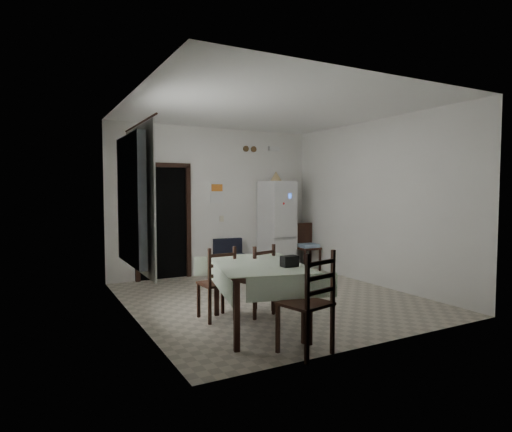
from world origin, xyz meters
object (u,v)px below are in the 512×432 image
Objects in this scene: dining_chair_far_left at (216,282)px; dining_table at (258,296)px; fridge at (277,226)px; corner_chair at (308,247)px; dining_chair_far_right at (255,279)px; dining_chair_near_head at (305,302)px; navy_seat at (232,257)px.

dining_table is at bearing 112.92° from dining_chair_far_left.
fridge is 1.90× the size of corner_chair.
corner_chair is at bearing 60.03° from dining_table.
dining_chair_near_head is at bearing 66.58° from dining_chair_far_right.
dining_chair_far_right reaches higher than dining_table.
corner_chair is 3.75m from dining_chair_far_left.
dining_chair_near_head is at bearing -122.63° from fridge.
dining_table is 1.61× the size of dining_chair_far_right.
fridge reaches higher than corner_chair.
dining_chair_far_left reaches higher than dining_chair_far_right.
corner_chair is (1.62, -0.27, 0.14)m from navy_seat.
dining_table is (-2.73, -2.83, -0.09)m from corner_chair.
dining_table is 1.43× the size of dining_chair_near_head.
dining_chair_far_left is 1.56m from dining_chair_near_head.
dining_table is 1.60× the size of dining_chair_far_left.
dining_chair_far_left is (-1.40, -2.50, 0.12)m from navy_seat.
dining_table is (-1.11, -3.10, 0.05)m from navy_seat.
dining_chair_far_right is (0.54, -0.06, -0.00)m from dining_chair_far_left.
corner_chair is (0.59, -0.27, -0.44)m from fridge.
navy_seat is at bearing -121.62° from dining_chair_far_left.
fridge is at bearing 69.37° from dining_table.
fridge is 1.94× the size of dining_chair_far_left.
corner_chair reaches higher than dining_table.
dining_table is at bearing 49.54° from dining_chair_far_right.
dining_chair_far_left is at bearing 129.36° from dining_table.
dining_table is at bearing -100.83° from dining_chair_near_head.
corner_chair is 4.61m from dining_chair_near_head.
fridge is 3.51m from dining_chair_far_left.
navy_seat is 1.65m from corner_chair.
dining_chair_far_left is (-2.43, -2.50, -0.45)m from fridge.
navy_seat is 2.71m from dining_chair_far_right.
dining_chair_near_head is (-1.06, -4.02, 0.18)m from navy_seat.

